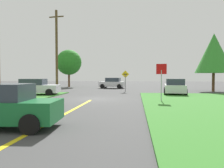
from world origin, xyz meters
name	(u,v)px	position (x,y,z in m)	size (l,w,h in m)	color
ground_plane	(93,99)	(0.00, 0.00, 0.00)	(120.00, 120.00, 0.00)	#424242
lane_stripe_center	(59,117)	(0.00, -8.00, 0.01)	(0.20, 14.00, 0.01)	yellow
stop_sign	(161,75)	(5.38, -1.26, 1.97)	(0.74, 0.21, 2.80)	#9EA0A8
car_on_crossroad	(175,87)	(7.45, 5.06, 0.81)	(2.54, 4.25, 1.62)	silver
car_approaching_junction	(112,83)	(-0.12, 15.69, 0.80)	(4.05, 2.40, 1.62)	silver
parked_car_near_building	(37,87)	(-6.27, 2.92, 0.81)	(4.29, 2.44, 1.62)	silver
car_behind_on_main_road	(1,106)	(-1.39, -10.24, 0.80)	(4.23, 2.19, 1.62)	#196B33
utility_pole_mid	(57,50)	(-5.65, 6.80, 4.87)	(1.80, 0.40, 9.48)	brown
direction_sign	(125,79)	(2.24, 8.48, 1.59)	(0.91, 0.08, 2.56)	slate
oak_tree_left	(214,53)	(12.88, 10.03, 4.66)	(4.36, 4.36, 7.06)	brown
pine_tree_center	(69,62)	(-8.00, 18.85, 4.24)	(4.33, 4.33, 6.41)	brown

